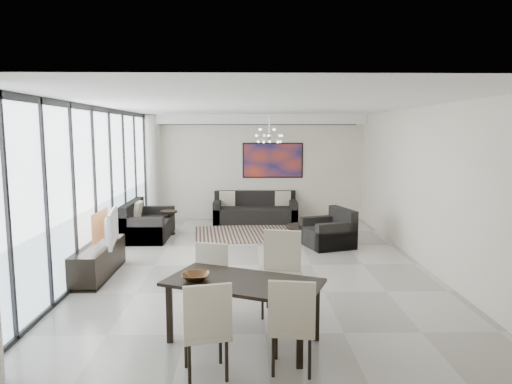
{
  "coord_description": "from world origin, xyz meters",
  "views": [
    {
      "loc": [
        -0.22,
        -8.15,
        2.44
      ],
      "look_at": [
        -0.04,
        0.84,
        1.25
      ],
      "focal_mm": 32.0,
      "sensor_mm": 36.0,
      "label": 1
    }
  ],
  "objects_px": {
    "television": "(106,228)",
    "dining_table": "(243,288)",
    "sofa_main": "(255,212)",
    "tv_console": "(98,261)",
    "coffee_table": "(306,232)"
  },
  "relations": [
    {
      "from": "television",
      "to": "dining_table",
      "type": "relative_size",
      "value": 0.52
    },
    {
      "from": "sofa_main",
      "to": "tv_console",
      "type": "bearing_deg",
      "value": -120.76
    },
    {
      "from": "sofa_main",
      "to": "tv_console",
      "type": "height_order",
      "value": "sofa_main"
    },
    {
      "from": "coffee_table",
      "to": "television",
      "type": "xyz_separation_m",
      "value": [
        -3.72,
        -2.48,
        0.64
      ]
    },
    {
      "from": "sofa_main",
      "to": "television",
      "type": "distance_m",
      "value": 5.33
    },
    {
      "from": "coffee_table",
      "to": "television",
      "type": "bearing_deg",
      "value": -146.34
    },
    {
      "from": "television",
      "to": "sofa_main",
      "type": "bearing_deg",
      "value": -39.36
    },
    {
      "from": "coffee_table",
      "to": "sofa_main",
      "type": "relative_size",
      "value": 0.41
    },
    {
      "from": "tv_console",
      "to": "dining_table",
      "type": "bearing_deg",
      "value": -44.99
    },
    {
      "from": "coffee_table",
      "to": "television",
      "type": "relative_size",
      "value": 0.91
    },
    {
      "from": "coffee_table",
      "to": "sofa_main",
      "type": "xyz_separation_m",
      "value": [
        -1.11,
        2.14,
        0.09
      ]
    },
    {
      "from": "television",
      "to": "dining_table",
      "type": "bearing_deg",
      "value": -147.14
    },
    {
      "from": "television",
      "to": "tv_console",
      "type": "bearing_deg",
      "value": 90.08
    },
    {
      "from": "sofa_main",
      "to": "dining_table",
      "type": "relative_size",
      "value": 1.14
    },
    {
      "from": "sofa_main",
      "to": "tv_console",
      "type": "relative_size",
      "value": 1.31
    }
  ]
}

